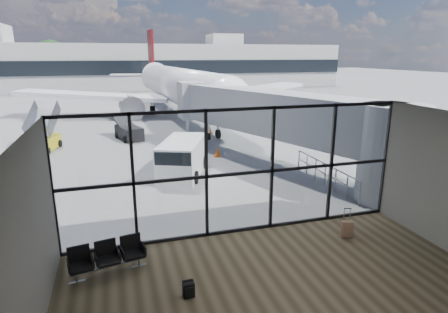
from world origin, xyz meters
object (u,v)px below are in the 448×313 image
airliner (176,85)px  mobile_stairs (40,142)px  suitcase (347,229)px  belt_loader (129,132)px  backpack (189,290)px  service_van (182,158)px  seating_row (107,256)px

airliner → mobile_stairs: bearing=-131.5°
suitcase → belt_loader: size_ratio=0.27×
suitcase → belt_loader: 19.50m
backpack → suitcase: bearing=14.5°
backpack → service_van: (1.74, 10.29, 0.74)m
suitcase → service_van: 9.59m
suitcase → airliner: (-0.68, 31.03, 2.61)m
seating_row → suitcase: 7.99m
service_van → backpack: bearing=-77.0°
suitcase → mobile_stairs: (-12.26, 16.50, 0.29)m
service_van → mobile_stairs: mobile_stairs is taller
airliner → service_van: 22.80m
backpack → belt_loader: 20.10m
suitcase → airliner: size_ratio=0.03×
suitcase → belt_loader: (-6.47, 18.39, 0.25)m
backpack → suitcase: 6.19m
backpack → mobile_stairs: bearing=107.7°
service_van → belt_loader: (-2.27, 9.80, -0.39)m
suitcase → belt_loader: belt_loader is taller
service_van → mobile_stairs: 11.30m
mobile_stairs → service_van: bearing=-31.7°
seating_row → backpack: (2.04, -1.85, -0.31)m
seating_row → backpack: seating_row is taller
airliner → belt_loader: bearing=-117.6°
suitcase → mobile_stairs: size_ratio=0.27×
seating_row → belt_loader: (1.51, 18.24, 0.04)m
service_van → suitcase: bearing=-41.3°
airliner → service_van: (-3.53, -22.44, -1.97)m
service_van → mobile_stairs: (-8.06, 7.91, -0.35)m
seating_row → service_van: service_van is taller
airliner → mobile_stairs: (-11.58, -14.53, -2.33)m
service_van → seating_row: bearing=-91.5°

